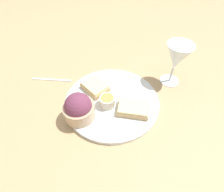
% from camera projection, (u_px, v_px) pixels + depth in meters
% --- Properties ---
extents(ground_plane, '(4.00, 4.00, 0.00)m').
position_uv_depth(ground_plane, '(112.00, 102.00, 0.63)').
color(ground_plane, tan).
extents(dinner_plate, '(0.33, 0.33, 0.01)m').
position_uv_depth(dinner_plate, '(112.00, 101.00, 0.62)').
color(dinner_plate, silver).
rests_on(dinner_plate, ground_plane).
extents(salad_bowl, '(0.10, 0.10, 0.09)m').
position_uv_depth(salad_bowl, '(79.00, 108.00, 0.54)').
color(salad_bowl, tan).
rests_on(salad_bowl, dinner_plate).
extents(sauce_ramekin, '(0.05, 0.05, 0.04)m').
position_uv_depth(sauce_ramekin, '(108.00, 102.00, 0.58)').
color(sauce_ramekin, beige).
rests_on(sauce_ramekin, dinner_plate).
extents(cheese_toast_near, '(0.12, 0.10, 0.03)m').
position_uv_depth(cheese_toast_near, '(134.00, 108.00, 0.58)').
color(cheese_toast_near, tan).
rests_on(cheese_toast_near, dinner_plate).
extents(cheese_toast_far, '(0.10, 0.09, 0.03)m').
position_uv_depth(cheese_toast_far, '(95.00, 87.00, 0.64)').
color(cheese_toast_far, tan).
rests_on(cheese_toast_far, dinner_plate).
extents(wine_glass, '(0.09, 0.09, 0.16)m').
position_uv_depth(wine_glass, '(177.00, 58.00, 0.62)').
color(wine_glass, silver).
rests_on(wine_glass, ground_plane).
extents(fork, '(0.14, 0.09, 0.01)m').
position_uv_depth(fork, '(52.00, 79.00, 0.70)').
color(fork, silver).
rests_on(fork, ground_plane).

